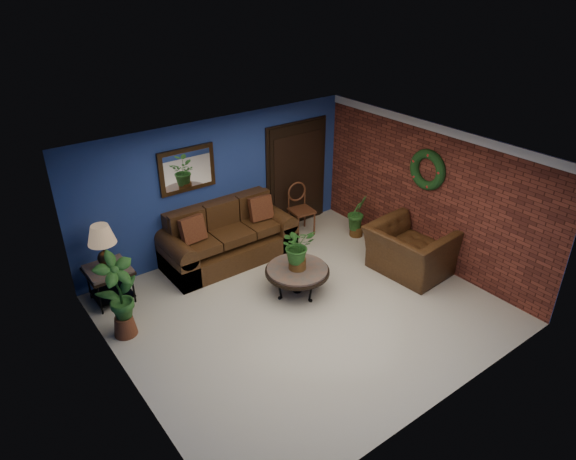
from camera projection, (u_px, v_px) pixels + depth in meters
floor at (304, 310)px, 8.05m from camera, size 5.50×5.50×0.00m
wall_back at (219, 186)px, 9.23m from camera, size 5.50×0.04×2.50m
wall_left at (121, 309)px, 6.01m from camera, size 0.04×5.00×2.50m
wall_right_brick at (429, 194)px, 8.92m from camera, size 0.04×5.00×2.50m
ceiling at (306, 159)px, 6.88m from camera, size 5.50×5.00×0.02m
crown_molding at (437, 128)px, 8.35m from camera, size 0.03×5.00×0.14m
wall_mirror at (187, 170)px, 8.67m from camera, size 1.02×0.06×0.77m
closet_door at (296, 175)px, 10.23m from camera, size 1.44×0.06×2.18m
wreath at (427, 170)px, 8.71m from camera, size 0.16×0.72×0.72m
sofa at (226, 241)px, 9.29m from camera, size 2.37×1.02×1.07m
coffee_table at (297, 271)px, 8.31m from camera, size 1.05×1.05×0.45m
end_table at (109, 275)px, 8.06m from camera, size 0.67×0.67×0.61m
table_lamp at (102, 242)px, 7.78m from camera, size 0.43×0.43×0.72m
side_chair at (300, 205)px, 10.11m from camera, size 0.49×0.49×1.02m
armchair at (409, 250)px, 8.84m from camera, size 1.23×1.39×0.85m
coffee_plant at (298, 247)px, 8.10m from camera, size 0.63×0.58×0.72m
floor_plant at (357, 215)px, 10.00m from camera, size 0.41×0.33×0.87m
tall_plant at (119, 293)px, 7.20m from camera, size 0.63×0.47×1.35m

